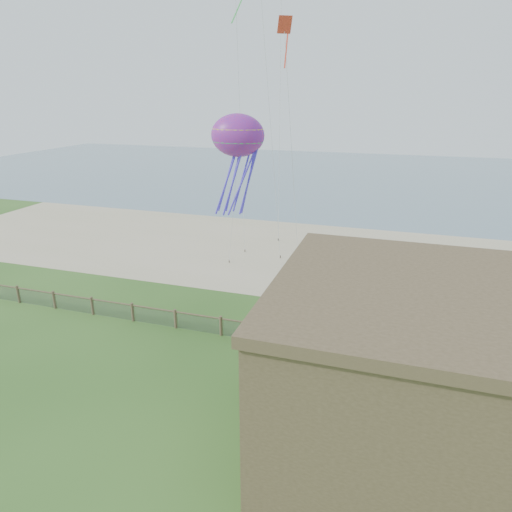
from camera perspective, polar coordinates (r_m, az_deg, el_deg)
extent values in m
plane|color=#2B511C|center=(23.19, -10.12, -16.66)|extent=(160.00, 160.00, 0.00)
cube|color=#BBAF87|center=(41.72, 3.82, 0.49)|extent=(72.00, 20.00, 0.02)
cube|color=slate|center=(83.96, 11.26, 9.85)|extent=(160.00, 68.00, 0.02)
cube|color=brown|center=(18.72, 26.96, -15.46)|extent=(15.00, 10.00, 7.00)
cube|color=brown|center=(25.42, 23.92, -13.98)|extent=(15.00, 2.00, 0.50)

